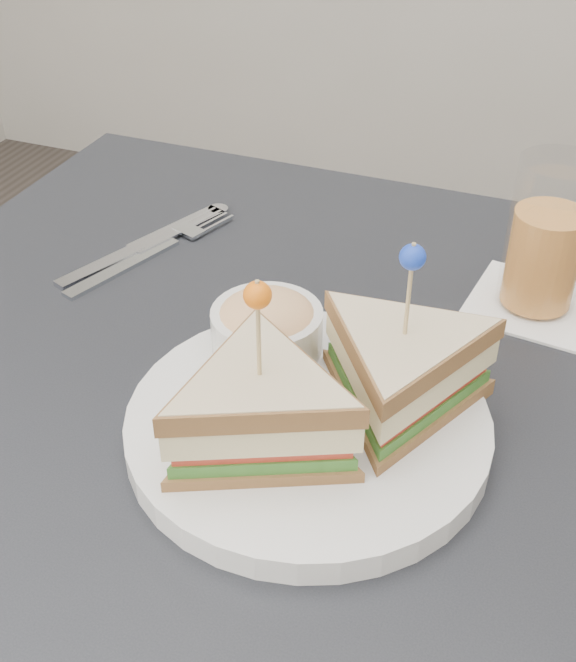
# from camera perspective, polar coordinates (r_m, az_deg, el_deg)

# --- Properties ---
(table) EXTENTS (0.80, 0.80, 0.75)m
(table) POSITION_cam_1_polar(r_m,az_deg,el_deg) (0.72, -1.04, -8.35)
(table) COLOR black
(table) RESTS_ON ground
(plate_meal) EXTENTS (0.31, 0.29, 0.16)m
(plate_meal) POSITION_cam_1_polar(r_m,az_deg,el_deg) (0.60, 2.19, -4.14)
(plate_meal) COLOR white
(plate_meal) RESTS_ON table
(cutlery_fork) EXTENTS (0.09, 0.21, 0.01)m
(cutlery_fork) POSITION_cam_1_polar(r_m,az_deg,el_deg) (0.86, -8.85, 5.70)
(cutlery_fork) COLOR silver
(cutlery_fork) RESTS_ON table
(cutlery_knife) EXTENTS (0.10, 0.21, 0.01)m
(cutlery_knife) POSITION_cam_1_polar(r_m,az_deg,el_deg) (0.86, -10.12, 5.72)
(cutlery_knife) COLOR silver
(cutlery_knife) RESTS_ON table
(drink_set) EXTENTS (0.13, 0.13, 0.14)m
(drink_set) POSITION_cam_1_polar(r_m,az_deg,el_deg) (0.77, 17.30, 5.64)
(drink_set) COLOR white
(drink_set) RESTS_ON table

